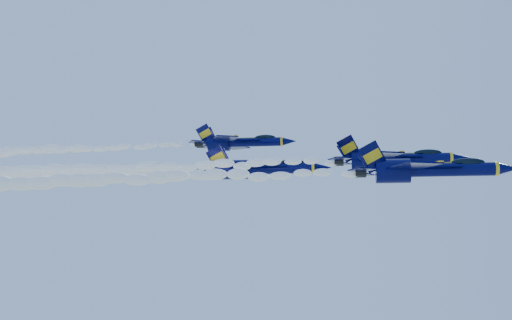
# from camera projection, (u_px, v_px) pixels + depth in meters

# --- Properties ---
(jet_lead) EXTENTS (15.67, 12.86, 5.82)m
(jet_lead) POSITION_uv_depth(u_px,v_px,m) (425.00, 169.00, 56.06)
(jet_lead) COLOR #030435
(smoke_trail_jet_lead) EXTENTS (48.93, 2.12, 1.91)m
(smoke_trail_jet_lead) POSITION_uv_depth(u_px,v_px,m) (123.00, 179.00, 60.62)
(smoke_trail_jet_lead) COLOR white
(jet_second) EXTENTS (15.58, 12.78, 5.79)m
(jet_second) POSITION_uv_depth(u_px,v_px,m) (392.00, 159.00, 66.89)
(jet_second) COLOR #030435
(smoke_trail_jet_second) EXTENTS (48.93, 2.11, 1.90)m
(smoke_trail_jet_second) POSITION_uv_depth(u_px,v_px,m) (139.00, 168.00, 71.45)
(smoke_trail_jet_second) COLOR white
(jet_third) EXTENTS (16.91, 13.87, 6.28)m
(jet_third) POSITION_uv_depth(u_px,v_px,m) (259.00, 168.00, 76.09)
(jet_third) COLOR #030435
(smoke_trail_jet_third) EXTENTS (48.93, 2.29, 2.06)m
(smoke_trail_jet_third) POSITION_uv_depth(u_px,v_px,m) (38.00, 176.00, 80.73)
(smoke_trail_jet_third) COLOR white
(jet_fourth) EXTENTS (16.10, 13.21, 5.98)m
(jet_fourth) POSITION_uv_depth(u_px,v_px,m) (239.00, 142.00, 89.95)
(jet_fourth) COLOR #030435
(smoke_trail_jet_fourth) EXTENTS (48.93, 2.18, 1.96)m
(smoke_trail_jet_fourth) POSITION_uv_depth(u_px,v_px,m) (53.00, 150.00, 94.55)
(smoke_trail_jet_fourth) COLOR white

